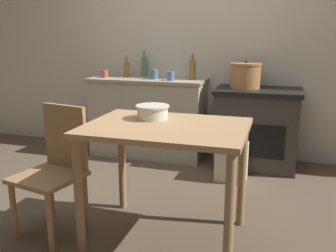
{
  "coord_description": "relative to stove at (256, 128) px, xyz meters",
  "views": [
    {
      "loc": [
        0.92,
        -2.52,
        1.35
      ],
      "look_at": [
        0.0,
        0.49,
        0.56
      ],
      "focal_mm": 40.0,
      "sensor_mm": 36.0,
      "label": 1
    }
  ],
  "objects": [
    {
      "name": "stove",
      "position": [
        0.0,
        0.0,
        0.0
      ],
      "size": [
        0.84,
        0.58,
        0.81
      ],
      "color": "#38332D",
      "rests_on": "ground_plane"
    },
    {
      "name": "cup_center",
      "position": [
        -0.89,
        -0.08,
        0.51
      ],
      "size": [
        0.08,
        0.08,
        0.09
      ],
      "primitive_type": "cylinder",
      "color": "#4C6B99",
      "rests_on": "counter_cabinet"
    },
    {
      "name": "bottle_far_left",
      "position": [
        -1.47,
        0.11,
        0.55
      ],
      "size": [
        0.06,
        0.06,
        0.23
      ],
      "color": "olive",
      "rests_on": "counter_cabinet"
    },
    {
      "name": "bottle_mid_left",
      "position": [
        -1.28,
        0.19,
        0.57
      ],
      "size": [
        0.06,
        0.06,
        0.29
      ],
      "color": "#517F5B",
      "rests_on": "counter_cabinet"
    },
    {
      "name": "ground_plane",
      "position": [
        -0.7,
        -1.28,
        -0.4
      ],
      "size": [
        14.0,
        14.0,
        0.0
      ],
      "primitive_type": "plane",
      "color": "brown"
    },
    {
      "name": "chair",
      "position": [
        -1.22,
        -1.73,
        0.06
      ],
      "size": [
        0.47,
        0.47,
        0.87
      ],
      "rotation": [
        0.0,
        0.0,
        -0.2
      ],
      "color": "#997047",
      "rests_on": "ground_plane"
    },
    {
      "name": "cup_center_right",
      "position": [
        -1.67,
        -0.04,
        0.5
      ],
      "size": [
        0.07,
        0.07,
        0.08
      ],
      "primitive_type": "cylinder",
      "color": "#B74C42",
      "rests_on": "counter_cabinet"
    },
    {
      "name": "bottle_left",
      "position": [
        -0.7,
        0.09,
        0.57
      ],
      "size": [
        0.07,
        0.07,
        0.27
      ],
      "color": "olive",
      "rests_on": "counter_cabinet"
    },
    {
      "name": "counter_cabinet",
      "position": [
        -1.18,
        0.03,
        0.03
      ],
      "size": [
        1.27,
        0.52,
        0.87
      ],
      "color": "#B2A893",
      "rests_on": "ground_plane"
    },
    {
      "name": "stock_pot",
      "position": [
        -0.14,
        0.01,
        0.53
      ],
      "size": [
        0.31,
        0.31,
        0.28
      ],
      "color": "#B77A47",
      "rests_on": "stove"
    },
    {
      "name": "work_table",
      "position": [
        -0.46,
        -1.62,
        0.26
      ],
      "size": [
        1.01,
        0.74,
        0.78
      ],
      "color": "#A87F56",
      "rests_on": "ground_plane"
    },
    {
      "name": "cup_center_left",
      "position": [
        -1.09,
        -0.03,
        0.51
      ],
      "size": [
        0.08,
        0.08,
        0.1
      ],
      "primitive_type": "cylinder",
      "color": "#4C6B99",
      "rests_on": "counter_cabinet"
    },
    {
      "name": "mixing_bowl_large",
      "position": [
        -0.6,
        -1.48,
        0.43
      ],
      "size": [
        0.23,
        0.23,
        0.09
      ],
      "color": "silver",
      "rests_on": "work_table"
    },
    {
      "name": "flour_sack",
      "position": [
        -0.18,
        -0.47,
        -0.22
      ],
      "size": [
        0.29,
        0.2,
        0.36
      ],
      "primitive_type": "cube",
      "color": "beige",
      "rests_on": "ground_plane"
    },
    {
      "name": "wall_back",
      "position": [
        -0.7,
        0.3,
        0.87
      ],
      "size": [
        8.0,
        0.07,
        2.55
      ],
      "color": "beige",
      "rests_on": "ground_plane"
    }
  ]
}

